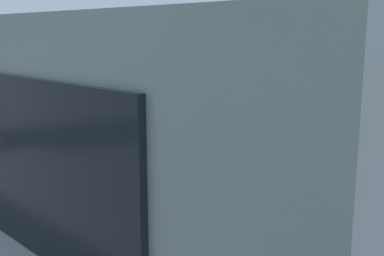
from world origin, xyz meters
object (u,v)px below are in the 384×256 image
at_px(spectator_right, 78,137).
at_px(stunt_motorcycle, 209,109).
at_px(spectator_far_left, 194,170).
at_px(traffic_cone, 300,142).
at_px(spectator_centre, 121,147).
at_px(spectator_left, 160,155).
at_px(parked_motorcycle_silver, 60,177).

distance_m(spectator_right, stunt_motorcycle, 4.81).
bearing_deg(spectator_far_left, spectator_right, -2.04).
relative_size(stunt_motorcycle, traffic_cone, 3.25).
distance_m(spectator_far_left, spectator_right, 3.49).
xyz_separation_m(spectator_centre, traffic_cone, (-0.58, -5.35, -0.69)).
bearing_deg(spectator_centre, stunt_motorcycle, -66.92).
distance_m(spectator_far_left, spectator_centre, 2.33).
xyz_separation_m(spectator_far_left, spectator_centre, (2.30, -0.34, -0.09)).
height_order(spectator_far_left, spectator_centre, spectator_far_left).
distance_m(spectator_centre, traffic_cone, 5.42).
bearing_deg(spectator_centre, spectator_left, 178.20).
bearing_deg(spectator_right, traffic_cone, -107.57).
height_order(parked_motorcycle_silver, stunt_motorcycle, stunt_motorcycle).
xyz_separation_m(stunt_motorcycle, traffic_cone, (-2.52, -0.80, -0.68)).
distance_m(spectator_far_left, traffic_cone, 5.99).
xyz_separation_m(spectator_right, stunt_motorcycle, (0.76, -4.75, -0.06)).
bearing_deg(stunt_motorcycle, spectator_left, 124.24).
bearing_deg(spectator_right, spectator_left, -175.77).
height_order(spectator_right, parked_motorcycle_silver, spectator_right).
relative_size(spectator_centre, parked_motorcycle_silver, 0.82).
xyz_separation_m(spectator_far_left, traffic_cone, (1.72, -5.68, -0.78)).
distance_m(spectator_right, parked_motorcycle_silver, 1.11).
bearing_deg(spectator_right, spectator_far_left, 177.96).
bearing_deg(spectator_far_left, stunt_motorcycle, -49.00).
relative_size(spectator_left, spectator_centre, 1.05).
xyz_separation_m(spectator_centre, stunt_motorcycle, (1.94, -4.54, -0.01)).
relative_size(spectator_left, spectator_right, 1.01).
bearing_deg(stunt_motorcycle, spectator_right, 99.04).
bearing_deg(traffic_cone, parked_motorcycle_silver, 79.32).
height_order(spectator_right, traffic_cone, spectator_right).
xyz_separation_m(spectator_right, parked_motorcycle_silver, (-0.57, 0.77, -0.56)).
distance_m(spectator_left, parked_motorcycle_silver, 2.11).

